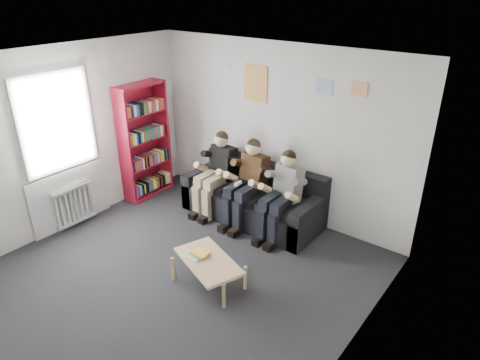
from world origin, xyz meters
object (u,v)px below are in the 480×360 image
Objects in this scene: coffee_table at (208,263)px; person_right at (280,196)px; sofa at (253,200)px; person_middle at (246,184)px; person_left at (215,174)px; bookshelf at (145,141)px.

coffee_table is 1.54m from person_right.
sofa is 0.41m from person_middle.
coffee_table is at bearing -48.82° from person_left.
person_right is at bearing 3.31° from person_left.
sofa is 0.74m from person_right.
sofa is at bearing 107.92° from coffee_table.
bookshelf reaches higher than person_left.
person_right is (2.58, 0.26, -0.33)m from bookshelf.
bookshelf is (-1.96, -0.46, 0.68)m from sofa.
bookshelf is 1.49× the size of person_left.
person_right is at bearing -17.92° from sofa.
person_middle is (1.96, 0.26, -0.32)m from bookshelf.
bookshelf is at bearing -164.48° from person_right.
bookshelf reaches higher than person_middle.
person_left reaches higher than coffee_table.
coffee_table is 0.71× the size of person_right.
person_right reaches higher than coffee_table.
person_right is (1.24, 0.00, -0.01)m from person_left.
coffee_table is (0.55, -1.70, 0.02)m from sofa.
coffee_table is at bearing -72.08° from sofa.
bookshelf is 1.40m from person_left.
bookshelf is at bearing -167.47° from person_middle.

